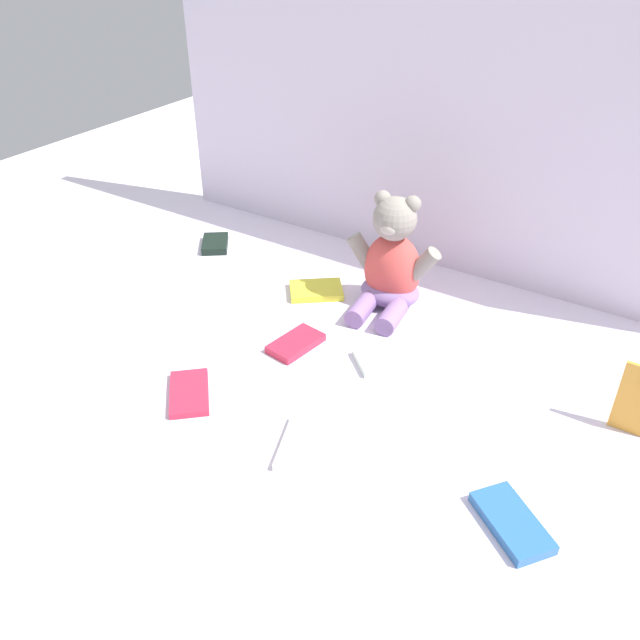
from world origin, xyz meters
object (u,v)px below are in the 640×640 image
book_case_2 (296,343)px  book_case_6 (316,290)px  book_case_3 (189,393)px  book_case_4 (512,522)px  book_case_1 (215,244)px  book_case_0 (306,446)px  teddy_bear (391,266)px  book_case_5 (389,359)px  book_case_7 (640,401)px

book_case_2 → book_case_6: size_ratio=0.96×
book_case_3 → book_case_4: (0.63, 0.03, 0.00)m
book_case_1 → book_case_3: book_case_1 is taller
book_case_1 → book_case_2: bearing=-67.5°
book_case_4 → book_case_3: bearing=130.3°
book_case_0 → book_case_1: book_case_1 is taller
book_case_2 → teddy_bear: bearing=-99.6°
book_case_3 → book_case_4: 0.63m
book_case_3 → book_case_2: bearing=-150.4°
teddy_bear → book_case_5: (0.11, -0.20, -0.09)m
book_case_1 → book_case_4: same height
teddy_bear → book_case_6: teddy_bear is taller
teddy_bear → book_case_2: 0.29m
teddy_bear → book_case_7: size_ratio=1.95×
book_case_4 → book_case_7: bearing=18.6°
book_case_4 → book_case_6: (-0.63, 0.42, -0.00)m
book_case_2 → book_case_7: bearing=-161.8°
teddy_bear → book_case_2: bearing=-115.6°
book_case_1 → book_case_3: size_ratio=0.80×
teddy_bear → book_case_0: bearing=-86.2°
book_case_2 → book_case_6: same height
book_case_0 → book_case_2: size_ratio=1.09×
book_case_3 → book_case_7: size_ratio=0.95×
book_case_0 → book_case_5: bearing=69.2°
book_case_0 → book_case_2: bearing=107.7°
book_case_2 → book_case_3: (-0.08, -0.24, -0.00)m
book_case_2 → book_case_5: (0.19, 0.06, -0.00)m
book_case_0 → book_case_4: (0.36, 0.03, 0.00)m
book_case_4 → book_case_7: size_ratio=0.99×
book_case_0 → book_case_3: (-0.27, -0.00, -0.00)m
book_case_7 → book_case_0: bearing=-143.3°
book_case_2 → book_case_4: size_ratio=0.88×
book_case_1 → book_case_7: book_case_7 is taller
teddy_bear → book_case_6: 0.20m
book_case_4 → book_case_5: book_case_4 is taller
book_case_5 → teddy_bear: bearing=159.6°
book_case_1 → teddy_bear: bearing=-37.2°
teddy_bear → book_case_4: 0.67m
book_case_3 → book_case_6: book_case_6 is taller
book_case_1 → book_case_3: bearing=-91.1°
book_case_4 → book_case_7: book_case_7 is taller
book_case_3 → book_case_7: (0.74, 0.35, 0.06)m
book_case_1 → book_case_5: size_ratio=0.79×
book_case_6 → book_case_7: (0.74, -0.10, 0.06)m
book_case_4 → book_case_5: bearing=89.8°
book_case_6 → book_case_4: bearing=18.3°
book_case_4 → book_case_6: bearing=93.6°
teddy_bear → book_case_1: 0.54m
book_case_4 → book_case_7: (0.11, 0.32, 0.06)m
book_case_5 → book_case_3: bearing=-89.8°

